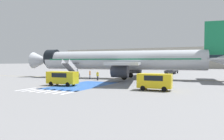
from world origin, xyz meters
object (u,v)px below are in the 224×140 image
ground_crew_1 (98,75)px  airliner (123,60)px  ground_crew_0 (90,74)px  traffic_cone_0 (160,82)px  service_van_2 (155,80)px  fuel_tanker (172,68)px  terminal_building (154,58)px  boarding_stairs_forward (70,74)px  service_van_0 (62,77)px

ground_crew_1 → airliner: bearing=63.3°
ground_crew_0 → traffic_cone_0: ground_crew_0 is taller
service_van_2 → ground_crew_0: size_ratio=2.35×
fuel_tanker → terminal_building: size_ratio=0.07×
ground_crew_1 → terminal_building: 93.39m
airliner → traffic_cone_0: airliner is taller
boarding_stairs_forward → ground_crew_1: bearing=-11.5°
service_van_2 → traffic_cone_0: (-1.48, 10.05, -1.05)m
service_van_2 → ground_crew_1: (-13.81, 9.87, -0.24)m
service_van_2 → boarding_stairs_forward: bearing=-119.8°
service_van_2 → ground_crew_0: 20.27m
fuel_tanker → service_van_2: (4.80, -40.09, -0.51)m
service_van_2 → terminal_building: terminal_building is taller
service_van_2 → terminal_building: 105.69m
boarding_stairs_forward → fuel_tanker: 33.78m
fuel_tanker → boarding_stairs_forward: bearing=-115.5°
service_van_2 → terminal_building: size_ratio=0.04×
airliner → fuel_tanker: 24.72m
ground_crew_1 → traffic_cone_0: 12.36m
boarding_stairs_forward → service_van_2: (20.64, -10.27, 0.27)m
boarding_stairs_forward → ground_crew_0: 4.24m
service_van_0 → terminal_building: bearing=-177.7°
boarding_stairs_forward → traffic_cone_0: bearing=-8.8°
service_van_0 → ground_crew_0: size_ratio=2.62×
fuel_tanker → traffic_cone_0: bearing=-81.2°
airliner → terminal_building: bearing=1.8°
boarding_stairs_forward → service_van_2: bearing=-34.6°
boarding_stairs_forward → ground_crew_0: size_ratio=2.90×
service_van_2 → ground_crew_1: bearing=-128.9°
airliner → boarding_stairs_forward: 11.68m
fuel_tanker → traffic_cone_0: fuel_tanker is taller
boarding_stairs_forward → ground_crew_0: bearing=10.3°
service_van_0 → traffic_cone_0: 16.64m
fuel_tanker → ground_crew_0: 30.85m
ground_crew_0 → boarding_stairs_forward: bearing=-109.5°
service_van_2 → traffic_cone_0: size_ratio=9.62×
boarding_stairs_forward → ground_crew_0: boarding_stairs_forward is taller
service_van_0 → traffic_cone_0: service_van_0 is taller
traffic_cone_0 → fuel_tanker: bearing=96.3°
boarding_stairs_forward → service_van_0: 12.50m
ground_crew_0 → terminal_building: terminal_building is taller
airliner → fuel_tanker: size_ratio=5.38×
service_van_0 → terminal_building: 103.59m
boarding_stairs_forward → traffic_cone_0: 19.18m
ground_crew_0 → ground_crew_1: bearing=20.2°
fuel_tanker → ground_crew_0: size_ratio=4.56×
boarding_stairs_forward → service_van_0: bearing=-67.7°
terminal_building → fuel_tanker: bearing=-71.1°
service_van_0 → ground_crew_1: bearing=173.0°
traffic_cone_0 → terminal_building: (-24.63, 92.27, 5.58)m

